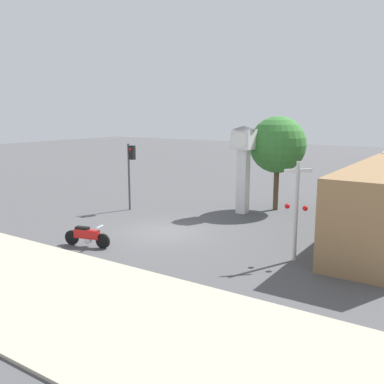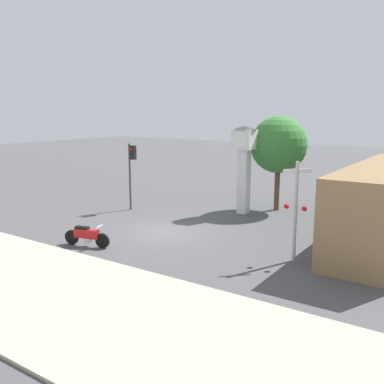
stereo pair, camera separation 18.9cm
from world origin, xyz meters
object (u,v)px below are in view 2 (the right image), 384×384
at_px(motorcycle, 87,236).
at_px(street_tree, 279,145).
at_px(clock_tower, 244,156).
at_px(railroad_crossing_signal, 296,208).
at_px(traffic_light, 132,165).

bearing_deg(motorcycle, street_tree, 56.27).
height_order(motorcycle, clock_tower, clock_tower).
xyz_separation_m(clock_tower, railroad_crossing_signal, (5.28, -6.04, -1.16)).
bearing_deg(street_tree, clock_tower, -124.12).
bearing_deg(motorcycle, traffic_light, 101.71).
xyz_separation_m(clock_tower, street_tree, (1.24, 1.82, 0.54)).
distance_m(motorcycle, traffic_light, 7.35).
xyz_separation_m(traffic_light, railroad_crossing_signal, (11.03, -3.15, -0.58)).
relative_size(motorcycle, traffic_light, 0.55).
distance_m(clock_tower, street_tree, 2.27).
height_order(railroad_crossing_signal, street_tree, street_tree).
bearing_deg(clock_tower, traffic_light, -153.32).
bearing_deg(motorcycle, railroad_crossing_signal, 7.53).
bearing_deg(railroad_crossing_signal, motorcycle, -158.40).
distance_m(motorcycle, street_tree, 12.17).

